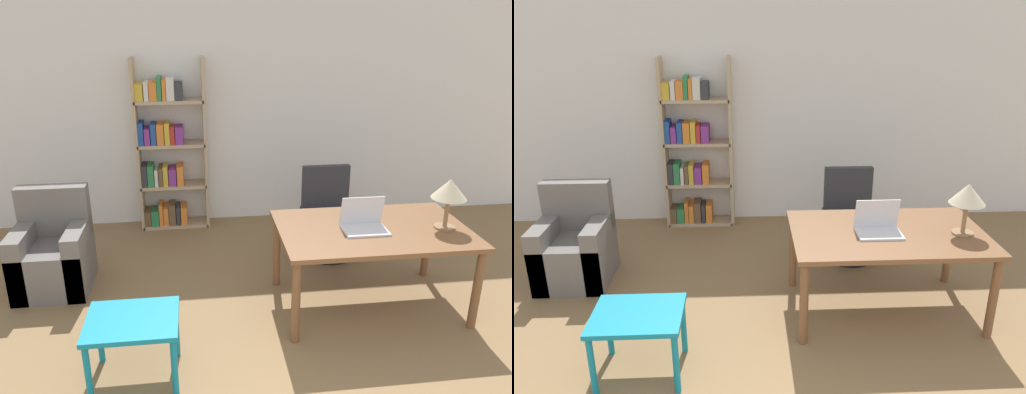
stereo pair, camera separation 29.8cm
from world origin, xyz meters
TOP-DOWN VIEW (x-y plane):
  - wall_back at (0.00, 4.53)m, footprint 8.00×0.06m
  - desk at (1.01, 2.32)m, footprint 1.61×1.02m
  - laptop at (0.92, 2.30)m, footprint 0.37×0.26m
  - table_lamp at (1.61, 2.24)m, footprint 0.29×0.29m
  - office_chair at (0.92, 3.39)m, footprint 0.53×0.53m
  - side_table_blue at (-0.93, 1.59)m, footprint 0.63×0.51m
  - armchair at (-1.81, 3.00)m, footprint 0.65×0.66m
  - bookshelf at (-0.78, 4.34)m, footprint 0.81×0.28m

SIDE VIEW (x-z plane):
  - armchair at x=-1.81m, z-range -0.15..0.78m
  - side_table_blue at x=-0.93m, z-range 0.17..0.67m
  - office_chair at x=0.92m, z-range -0.03..0.90m
  - desk at x=1.01m, z-range 0.29..1.03m
  - laptop at x=0.92m, z-range 0.67..0.94m
  - bookshelf at x=-0.78m, z-range -0.10..1.90m
  - table_lamp at x=1.61m, z-range 0.86..1.29m
  - wall_back at x=0.00m, z-range 0.00..2.70m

